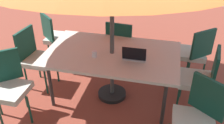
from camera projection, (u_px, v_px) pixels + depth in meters
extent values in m
cube|color=brown|center=(112.00, 96.00, 3.95)|extent=(10.00, 10.00, 0.02)
cube|color=silver|center=(112.00, 54.00, 3.55)|extent=(1.91, 1.16, 0.04)
cylinder|color=#333333|center=(167.00, 68.00, 3.95)|extent=(0.05, 0.05, 0.73)
cylinder|color=#333333|center=(73.00, 56.00, 4.27)|extent=(0.05, 0.05, 0.73)
cylinder|color=#333333|center=(164.00, 103.00, 3.23)|extent=(0.05, 0.05, 0.73)
cylinder|color=#333333|center=(51.00, 85.00, 3.55)|extent=(0.05, 0.05, 0.73)
cylinder|color=#4C4C4C|center=(112.00, 30.00, 3.36)|extent=(0.06, 0.06, 2.26)
cylinder|color=black|center=(112.00, 94.00, 3.93)|extent=(0.44, 0.44, 0.06)
cube|color=silver|center=(10.00, 91.00, 3.25)|extent=(0.46, 0.46, 0.08)
cube|color=#144738|center=(3.00, 66.00, 3.27)|extent=(0.36, 0.31, 0.45)
cylinder|color=#144738|center=(1.00, 119.00, 3.18)|extent=(0.03, 0.03, 0.45)
cylinder|color=#144738|center=(30.00, 110.00, 3.31)|extent=(0.03, 0.03, 0.45)
cylinder|color=#144738|center=(25.00, 95.00, 3.59)|extent=(0.03, 0.03, 0.45)
cube|color=silver|center=(193.00, 123.00, 2.75)|extent=(0.46, 0.46, 0.08)
cube|color=#144738|center=(209.00, 97.00, 2.73)|extent=(0.37, 0.29, 0.45)
cylinder|color=#144738|center=(186.00, 124.00, 3.10)|extent=(0.03, 0.03, 0.45)
cube|color=silver|center=(60.00, 38.00, 4.60)|extent=(0.46, 0.46, 0.08)
cube|color=#144738|center=(47.00, 28.00, 4.35)|extent=(0.36, 0.32, 0.45)
cylinder|color=#144738|center=(74.00, 52.00, 4.70)|extent=(0.03, 0.03, 0.45)
cylinder|color=#144738|center=(66.00, 45.00, 4.95)|extent=(0.03, 0.03, 0.45)
cylinder|color=#144738|center=(57.00, 57.00, 4.52)|extent=(0.03, 0.03, 0.45)
cylinder|color=#144738|center=(49.00, 50.00, 4.77)|extent=(0.03, 0.03, 0.45)
cube|color=silver|center=(122.00, 45.00, 4.35)|extent=(0.46, 0.46, 0.08)
cube|color=#144738|center=(119.00, 36.00, 4.05)|extent=(0.44, 0.08, 0.45)
cylinder|color=#144738|center=(134.00, 55.00, 4.59)|extent=(0.03, 0.03, 0.45)
cylinder|color=#144738|center=(115.00, 52.00, 4.69)|extent=(0.03, 0.03, 0.45)
cylinder|color=#144738|center=(129.00, 65.00, 4.30)|extent=(0.03, 0.03, 0.45)
cylinder|color=#144738|center=(109.00, 62.00, 4.39)|extent=(0.03, 0.03, 0.45)
cube|color=silver|center=(191.00, 53.00, 4.11)|extent=(0.46, 0.46, 0.08)
cube|color=#144738|center=(203.00, 44.00, 3.81)|extent=(0.35, 0.32, 0.45)
cylinder|color=#144738|center=(189.00, 60.00, 4.45)|extent=(0.03, 0.03, 0.45)
cylinder|color=#144738|center=(173.00, 64.00, 4.31)|extent=(0.03, 0.03, 0.45)
cylinder|color=#144738|center=(204.00, 69.00, 4.18)|extent=(0.03, 0.03, 0.45)
cylinder|color=#144738|center=(187.00, 75.00, 4.04)|extent=(0.03, 0.03, 0.45)
cube|color=silver|center=(195.00, 80.00, 3.46)|extent=(0.46, 0.46, 0.08)
cube|color=#144738|center=(215.00, 67.00, 3.26)|extent=(0.10, 0.44, 0.45)
cylinder|color=#144738|center=(181.00, 85.00, 3.80)|extent=(0.03, 0.03, 0.45)
cylinder|color=#144738|center=(178.00, 99.00, 3.51)|extent=(0.03, 0.03, 0.45)
cylinder|color=#144738|center=(206.00, 90.00, 3.69)|extent=(0.03, 0.03, 0.45)
cylinder|color=#144738|center=(204.00, 105.00, 3.40)|extent=(0.03, 0.03, 0.45)
cube|color=silver|center=(40.00, 60.00, 3.93)|extent=(0.46, 0.46, 0.08)
cube|color=#144738|center=(25.00, 43.00, 3.85)|extent=(0.08, 0.44, 0.45)
cylinder|color=#144738|center=(46.00, 82.00, 3.87)|extent=(0.03, 0.03, 0.45)
cylinder|color=#144738|center=(57.00, 70.00, 4.16)|extent=(0.03, 0.03, 0.45)
cylinder|color=#144738|center=(26.00, 78.00, 3.97)|extent=(0.03, 0.03, 0.45)
cylinder|color=#144738|center=(39.00, 66.00, 4.26)|extent=(0.03, 0.03, 0.45)
cube|color=#B7B7BC|center=(135.00, 57.00, 3.43)|extent=(0.32, 0.23, 0.02)
cube|color=black|center=(134.00, 54.00, 3.28)|extent=(0.32, 0.06, 0.20)
cylinder|color=white|center=(94.00, 54.00, 3.43)|extent=(0.07, 0.07, 0.08)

